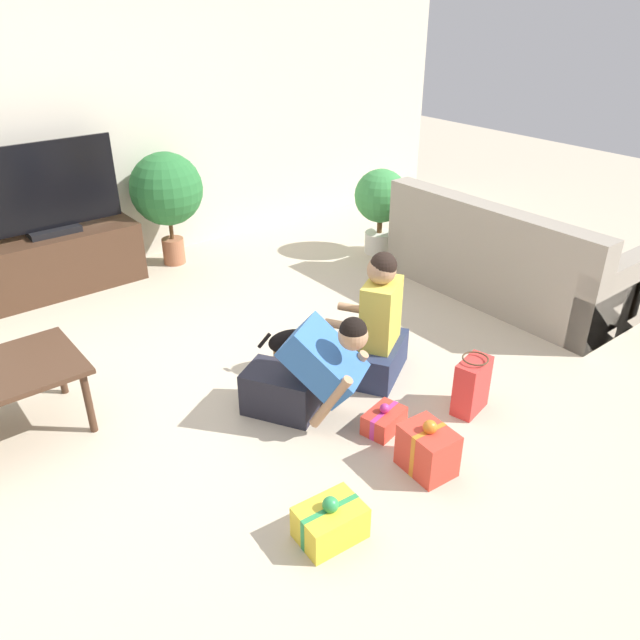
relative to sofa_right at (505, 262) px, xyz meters
The scene contains 14 objects.
ground_plane 2.44m from the sofa_right, behind, with size 16.00×16.00×0.00m, color beige.
wall_back 3.77m from the sofa_right, 131.73° to the left, with size 8.40×0.06×2.60m.
sofa_right is the anchor object (origin of this frame).
tv_console 3.75m from the sofa_right, 139.78° to the left, with size 1.33×0.45×0.51m.
tv 3.79m from the sofa_right, 139.78° to the left, with size 1.17×0.20×0.75m.
potted_plant_back_right 3.03m from the sofa_right, 127.92° to the left, with size 0.65×0.65×1.04m.
potted_plant_corner_right 1.38m from the sofa_right, 96.11° to the left, with size 0.51×0.51×0.82m.
person_kneeling 2.34m from the sofa_right, behind, with size 0.64×0.79×0.73m.
person_sitting 1.69m from the sofa_right, behind, with size 0.65×0.62×0.89m.
dog 2.03m from the sofa_right, behind, with size 0.49×0.29×0.32m.
gift_box_a 2.38m from the sofa_right, 152.39° to the right, with size 0.24×0.30×0.33m.
gift_box_b 2.18m from the sofa_right, 160.91° to the right, with size 0.29×0.22×0.18m.
gift_box_c 3.04m from the sofa_right, 157.96° to the right, with size 0.33×0.25×0.24m.
gift_bag_a 1.75m from the sofa_right, 149.10° to the right, with size 0.27×0.19×0.38m.
Camera 1 is at (-1.77, -2.87, 2.33)m, focal length 35.00 mm.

